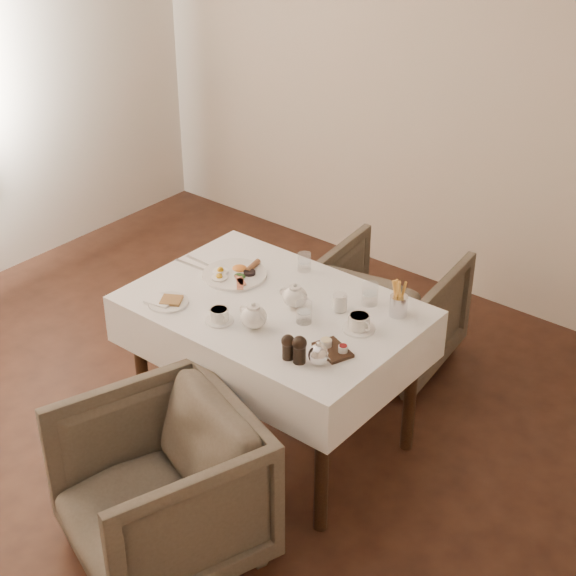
{
  "coord_description": "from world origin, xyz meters",
  "views": [
    {
      "loc": [
        2.39,
        -1.91,
        2.79
      ],
      "look_at": [
        0.24,
        0.73,
        0.82
      ],
      "focal_mm": 55.0,
      "sensor_mm": 36.0,
      "label": 1
    }
  ],
  "objects_px": {
    "table": "(274,326)",
    "armchair_near": "(160,489)",
    "teapot_centre": "(295,295)",
    "breakfast_plate": "(236,274)",
    "armchair_far": "(388,309)"
  },
  "relations": [
    {
      "from": "table",
      "to": "teapot_centre",
      "type": "relative_size",
      "value": 8.56
    },
    {
      "from": "breakfast_plate",
      "to": "armchair_near",
      "type": "bearing_deg",
      "value": -53.35
    },
    {
      "from": "armchair_near",
      "to": "breakfast_plate",
      "type": "bearing_deg",
      "value": 133.23
    },
    {
      "from": "breakfast_plate",
      "to": "table",
      "type": "bearing_deg",
      "value": -3.79
    },
    {
      "from": "armchair_near",
      "to": "armchair_far",
      "type": "relative_size",
      "value": 1.06
    },
    {
      "from": "table",
      "to": "teapot_centre",
      "type": "distance_m",
      "value": 0.2
    },
    {
      "from": "table",
      "to": "armchair_far",
      "type": "relative_size",
      "value": 1.84
    },
    {
      "from": "breakfast_plate",
      "to": "teapot_centre",
      "type": "bearing_deg",
      "value": 5.82
    },
    {
      "from": "table",
      "to": "armchair_near",
      "type": "height_order",
      "value": "table"
    },
    {
      "from": "armchair_far",
      "to": "breakfast_plate",
      "type": "relative_size",
      "value": 2.27
    },
    {
      "from": "table",
      "to": "breakfast_plate",
      "type": "bearing_deg",
      "value": 163.85
    },
    {
      "from": "armchair_far",
      "to": "breakfast_plate",
      "type": "bearing_deg",
      "value": 60.07
    },
    {
      "from": "armchair_near",
      "to": "teapot_centre",
      "type": "xyz_separation_m",
      "value": [
        -0.03,
        0.89,
        0.48
      ]
    },
    {
      "from": "armchair_near",
      "to": "breakfast_plate",
      "type": "height_order",
      "value": "breakfast_plate"
    },
    {
      "from": "teapot_centre",
      "to": "breakfast_plate",
      "type": "bearing_deg",
      "value": 165.5
    }
  ]
}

